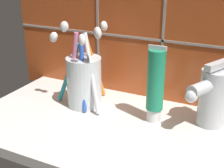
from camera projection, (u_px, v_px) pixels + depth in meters
sink_counter at (126, 132)px, 59.05cm from camera, size 61.90×30.87×2.00cm
tile_wall_backsplash at (158, 16)px, 64.67cm from camera, size 71.90×1.72×40.81cm
toothbrush_cup at (84, 79)px, 65.49cm from camera, size 14.23×12.41×18.36cm
toothpaste_tube at (155, 85)px, 58.55cm from camera, size 3.43×3.26×15.14cm
sink_faucet at (211, 96)px, 57.51cm from camera, size 6.55×10.21×12.49cm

